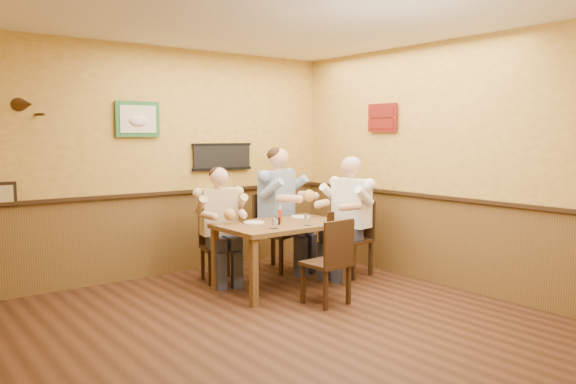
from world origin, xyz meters
The scene contains 17 objects.
room centered at (0.14, 0.17, 1.69)m, with size 5.02×5.03×2.81m.
dining_table centered at (0.89, 1.08, 0.66)m, with size 1.40×0.90×0.75m.
chair_back_left centered at (0.48, 1.77, 0.43)m, with size 0.39×0.39×0.85m, color #311F0F, non-canonical shape.
chair_back_right centered at (1.36, 1.81, 0.49)m, with size 0.46×0.46×0.99m, color #311F0F, non-canonical shape.
chair_right_end centered at (1.93, 1.04, 0.46)m, with size 0.43×0.43×0.92m, color #311F0F, non-canonical shape.
chair_near_side centered at (0.90, 0.34, 0.44)m, with size 0.41×0.41×0.89m, color #311F0F, non-canonical shape.
diner_tan_shirt centered at (0.48, 1.77, 0.61)m, with size 0.56×0.56×1.22m, color beige, non-canonical shape.
diner_blue_polo centered at (1.36, 1.81, 0.71)m, with size 0.65×0.65×1.41m, color #7F97BE, non-canonical shape.
diner_white_elder centered at (1.93, 1.04, 0.66)m, with size 0.61×0.61×1.32m, color white, non-canonical shape.
water_glass_left centered at (0.61, 0.83, 0.82)m, with size 0.09×0.09×0.13m, color white.
water_glass_mid centered at (1.01, 0.77, 0.81)m, with size 0.08×0.08×0.12m, color white.
cola_tumbler centered at (1.38, 0.81, 0.81)m, with size 0.09×0.09×0.12m, color black.
hot_sauce_bottle centered at (0.87, 1.09, 0.84)m, with size 0.04×0.04×0.18m, color #BF3A14.
salt_shaker centered at (0.72, 1.03, 0.79)m, with size 0.03×0.03×0.09m, color silver.
pepper_shaker centered at (0.79, 1.00, 0.79)m, with size 0.03×0.03×0.08m, color black.
plate_far_left centered at (0.63, 1.25, 0.76)m, with size 0.24×0.24×0.02m, color silver.
plate_far_right centered at (1.33, 1.29, 0.76)m, with size 0.23×0.23×0.02m, color white.
Camera 1 is at (-2.82, -3.93, 1.73)m, focal length 35.00 mm.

